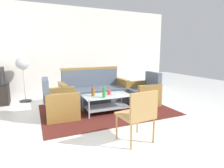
# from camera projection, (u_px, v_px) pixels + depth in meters

# --- Properties ---
(ground_plane) EXTENTS (14.00, 14.00, 0.00)m
(ground_plane) POSITION_uv_depth(u_px,v_px,m) (119.00, 125.00, 3.53)
(ground_plane) COLOR white
(wall_back) EXTENTS (6.52, 0.12, 2.80)m
(wall_back) POSITION_uv_depth(u_px,v_px,m) (79.00, 52.00, 6.04)
(wall_back) COLOR silver
(wall_back) RESTS_ON ground
(rug) EXTENTS (3.02, 2.12, 0.01)m
(rug) POSITION_uv_depth(u_px,v_px,m) (107.00, 110.00, 4.46)
(rug) COLOR #511E19
(rug) RESTS_ON ground
(couch) EXTENTS (1.82, 0.80, 0.96)m
(couch) POSITION_uv_depth(u_px,v_px,m) (94.00, 92.00, 4.96)
(couch) COLOR #4C5666
(couch) RESTS_ON rug
(armchair_left) EXTENTS (0.73, 0.79, 0.85)m
(armchair_left) POSITION_uv_depth(u_px,v_px,m) (60.00, 104.00, 3.92)
(armchair_left) COLOR #4C5666
(armchair_left) RESTS_ON rug
(armchair_right) EXTENTS (0.72, 0.78, 0.85)m
(armchair_right) POSITION_uv_depth(u_px,v_px,m) (144.00, 94.00, 4.87)
(armchair_right) COLOR #4C5666
(armchair_right) RESTS_ON rug
(coffee_table) EXTENTS (1.10, 0.60, 0.40)m
(coffee_table) POSITION_uv_depth(u_px,v_px,m) (107.00, 101.00, 4.24)
(coffee_table) COLOR silver
(coffee_table) RESTS_ON rug
(bottle_green) EXTENTS (0.07, 0.07, 0.28)m
(bottle_green) POSITION_uv_depth(u_px,v_px,m) (104.00, 93.00, 3.99)
(bottle_green) COLOR #2D8C38
(bottle_green) RESTS_ON coffee_table
(bottle_brown) EXTENTS (0.07, 0.07, 0.25)m
(bottle_brown) POSITION_uv_depth(u_px,v_px,m) (93.00, 92.00, 4.15)
(bottle_brown) COLOR brown
(bottle_brown) RESTS_ON coffee_table
(cup) EXTENTS (0.08, 0.08, 0.10)m
(cup) POSITION_uv_depth(u_px,v_px,m) (109.00, 92.00, 4.28)
(cup) COLOR red
(cup) RESTS_ON coffee_table
(pedestal_fan) EXTENTS (0.36, 0.36, 1.27)m
(pedestal_fan) POSITION_uv_depth(u_px,v_px,m) (23.00, 66.00, 5.03)
(pedestal_fan) COLOR #2D2D33
(pedestal_fan) RESTS_ON ground
(wicker_chair) EXTENTS (0.52, 0.52, 0.84)m
(wicker_chair) POSITION_uv_depth(u_px,v_px,m) (139.00, 112.00, 2.78)
(wicker_chair) COLOR #AD844C
(wicker_chair) RESTS_ON ground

